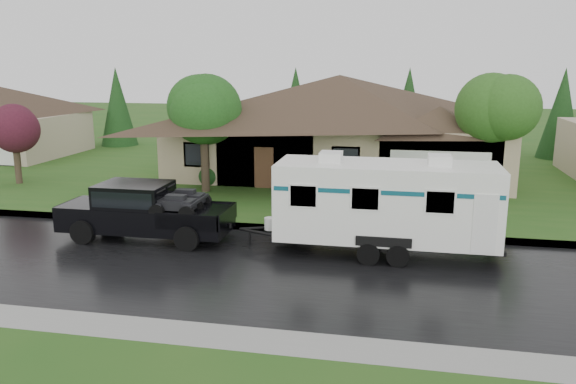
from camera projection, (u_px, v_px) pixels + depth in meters
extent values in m
plane|color=#27541A|center=(239.00, 247.00, 19.95)|extent=(140.00, 140.00, 0.00)
cube|color=black|center=(222.00, 266.00, 18.03)|extent=(140.00, 8.00, 0.01)
cube|color=gray|center=(255.00, 227.00, 22.08)|extent=(140.00, 0.50, 0.15)
cube|color=#27541A|center=(307.00, 169.00, 34.28)|extent=(140.00, 26.00, 0.15)
cube|color=tan|center=(338.00, 147.00, 32.59)|extent=(18.00, 10.00, 3.00)
pyramid|color=#38281E|center=(340.00, 75.00, 31.68)|extent=(19.44, 10.80, 2.60)
cube|color=tan|center=(437.00, 161.00, 28.74)|extent=(5.76, 4.00, 2.70)
cube|color=tan|center=(18.00, 141.00, 36.62)|extent=(3.20, 4.00, 2.52)
cylinder|color=#382B1E|center=(205.00, 166.00, 27.74)|extent=(0.41, 0.41, 2.58)
sphere|color=#27611F|center=(203.00, 108.00, 27.11)|extent=(3.56, 3.56, 3.56)
cylinder|color=#382B1E|center=(18.00, 166.00, 29.66)|extent=(0.33, 0.33, 1.82)
sphere|color=#4D1827|center=(14.00, 129.00, 29.22)|extent=(2.51, 2.51, 2.51)
cylinder|color=#382B1E|center=(492.00, 169.00, 26.87)|extent=(0.40, 0.40, 2.55)
sphere|color=#356C23|center=(497.00, 111.00, 26.25)|extent=(3.52, 3.52, 3.52)
sphere|color=#143814|center=(209.00, 175.00, 29.51)|extent=(1.00, 1.00, 1.00)
sphere|color=#143814|center=(287.00, 178.00, 28.72)|extent=(1.00, 1.00, 1.00)
sphere|color=#143814|center=(370.00, 181.00, 27.92)|extent=(1.00, 1.00, 1.00)
sphere|color=#143814|center=(457.00, 185.00, 27.13)|extent=(1.00, 1.00, 1.00)
cube|color=black|center=(146.00, 217.00, 20.69)|extent=(6.25, 2.08, 0.90)
cube|color=black|center=(89.00, 207.00, 21.07)|extent=(1.67, 2.03, 0.36)
cube|color=black|center=(134.00, 196.00, 20.60)|extent=(2.50, 1.96, 0.94)
cube|color=black|center=(134.00, 194.00, 20.58)|extent=(2.29, 2.00, 0.57)
cube|color=black|center=(197.00, 215.00, 20.27)|extent=(2.29, 1.98, 0.06)
cylinder|color=black|center=(83.00, 232.00, 20.18)|extent=(0.88, 0.33, 0.88)
cylinder|color=black|center=(111.00, 217.00, 22.13)|extent=(0.88, 0.33, 0.88)
cylinder|color=black|center=(187.00, 238.00, 19.43)|extent=(0.88, 0.33, 0.88)
cylinder|color=black|center=(207.00, 223.00, 21.38)|extent=(0.88, 0.33, 0.88)
cube|color=white|center=(386.00, 201.00, 18.82)|extent=(7.30, 2.50, 2.55)
cube|color=black|center=(384.00, 242.00, 19.14)|extent=(7.71, 1.25, 0.15)
cube|color=#0D4C5D|center=(386.00, 185.00, 18.69)|extent=(7.15, 2.52, 0.15)
cube|color=white|center=(331.00, 157.00, 18.85)|extent=(0.73, 0.83, 0.33)
cube|color=white|center=(440.00, 160.00, 18.18)|extent=(0.73, 0.83, 0.33)
cylinder|color=black|center=(368.00, 254.00, 18.06)|extent=(0.73, 0.25, 0.73)
cylinder|color=black|center=(372.00, 232.00, 20.41)|extent=(0.73, 0.25, 0.73)
cylinder|color=black|center=(398.00, 256.00, 17.88)|extent=(0.73, 0.25, 0.73)
cylinder|color=black|center=(398.00, 234.00, 20.24)|extent=(0.73, 0.25, 0.73)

